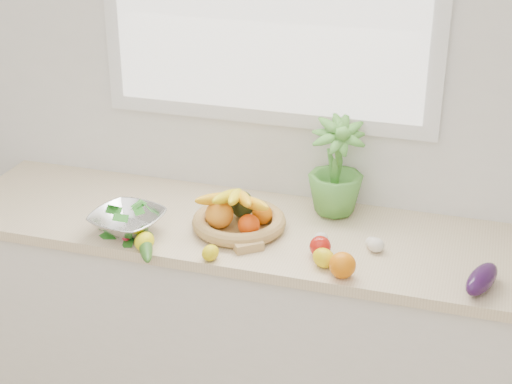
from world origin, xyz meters
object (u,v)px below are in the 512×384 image
(apple, at_px, (320,246))
(colander_with_spinach, at_px, (127,217))
(fruit_basket, at_px, (238,216))
(cucumber, at_px, (145,244))
(potted_herb, at_px, (336,166))
(eggplant, at_px, (482,279))

(apple, distance_m, colander_with_spinach, 0.70)
(colander_with_spinach, bearing_deg, fruit_basket, 22.43)
(cucumber, height_order, potted_herb, potted_herb)
(apple, xyz_separation_m, cucumber, (-0.59, -0.14, -0.01))
(potted_herb, xyz_separation_m, fruit_basket, (-0.31, -0.23, -0.15))
(cucumber, distance_m, fruit_basket, 0.36)
(fruit_basket, height_order, colander_with_spinach, fruit_basket)
(apple, xyz_separation_m, fruit_basket, (-0.33, 0.11, 0.01))
(cucumber, distance_m, potted_herb, 0.76)
(cucumber, distance_m, colander_with_spinach, 0.15)
(cucumber, bearing_deg, colander_with_spinach, 140.14)
(apple, xyz_separation_m, potted_herb, (-0.02, 0.33, 0.16))
(apple, bearing_deg, eggplant, -6.27)
(apple, distance_m, fruit_basket, 0.35)
(potted_herb, relative_size, colander_with_spinach, 1.26)
(fruit_basket, relative_size, colander_with_spinach, 1.34)
(colander_with_spinach, bearing_deg, cucumber, -39.86)
(fruit_basket, bearing_deg, apple, -18.02)
(potted_herb, bearing_deg, apple, -86.42)
(apple, distance_m, cucumber, 0.61)
(eggplant, height_order, fruit_basket, fruit_basket)
(eggplant, relative_size, colander_with_spinach, 0.66)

